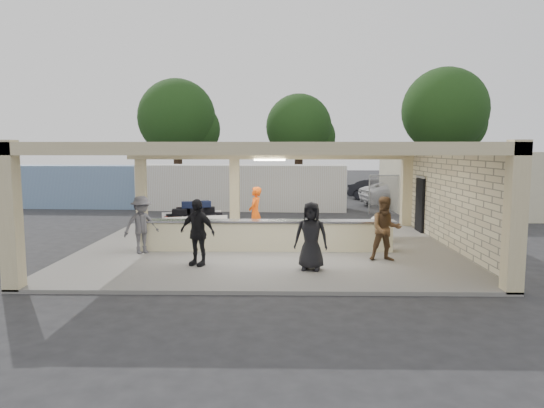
{
  "coord_description": "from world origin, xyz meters",
  "views": [
    {
      "loc": [
        0.47,
        -15.79,
        3.35
      ],
      "look_at": [
        0.16,
        1.0,
        1.43
      ],
      "focal_mm": 32.0,
      "sensor_mm": 36.0,
      "label": 1
    }
  ],
  "objects_px": {
    "passenger_c": "(142,225)",
    "passenger_d": "(311,236)",
    "car_white_a": "(407,193)",
    "luggage_cart": "(193,218)",
    "passenger_b": "(197,232)",
    "baggage_counter": "(266,235)",
    "container_white": "(242,187)",
    "container_blue": "(79,186)",
    "drum_fan": "(380,227)",
    "car_white_b": "(478,194)",
    "car_dark": "(381,190)",
    "baggage_handler": "(255,213)",
    "passenger_a": "(386,229)"
  },
  "relations": [
    {
      "from": "baggage_counter",
      "to": "luggage_cart",
      "type": "bearing_deg",
      "value": 139.17
    },
    {
      "from": "car_white_a",
      "to": "container_blue",
      "type": "distance_m",
      "value": 19.0
    },
    {
      "from": "baggage_counter",
      "to": "drum_fan",
      "type": "xyz_separation_m",
      "value": [
        3.97,
        1.54,
        0.02
      ]
    },
    {
      "from": "passenger_d",
      "to": "car_white_b",
      "type": "xyz_separation_m",
      "value": [
        10.73,
        15.63,
        -0.31
      ]
    },
    {
      "from": "passenger_a",
      "to": "car_white_b",
      "type": "xyz_separation_m",
      "value": [
        8.5,
        14.54,
        -0.32
      ]
    },
    {
      "from": "luggage_cart",
      "to": "passenger_b",
      "type": "height_order",
      "value": "passenger_b"
    },
    {
      "from": "baggage_handler",
      "to": "luggage_cart",
      "type": "bearing_deg",
      "value": -87.28
    },
    {
      "from": "passenger_d",
      "to": "container_white",
      "type": "xyz_separation_m",
      "value": [
        -2.97,
        13.84,
        0.21
      ]
    },
    {
      "from": "passenger_a",
      "to": "car_white_b",
      "type": "distance_m",
      "value": 16.84
    },
    {
      "from": "passenger_c",
      "to": "car_white_a",
      "type": "relative_size",
      "value": 0.34
    },
    {
      "from": "container_white",
      "to": "container_blue",
      "type": "height_order",
      "value": "container_white"
    },
    {
      "from": "baggage_handler",
      "to": "passenger_d",
      "type": "bearing_deg",
      "value": 36.14
    },
    {
      "from": "container_blue",
      "to": "passenger_b",
      "type": "bearing_deg",
      "value": -54.68
    },
    {
      "from": "luggage_cart",
      "to": "passenger_c",
      "type": "height_order",
      "value": "passenger_c"
    },
    {
      "from": "baggage_handler",
      "to": "passenger_a",
      "type": "xyz_separation_m",
      "value": [
        3.96,
        -3.29,
        -0.01
      ]
    },
    {
      "from": "drum_fan",
      "to": "container_blue",
      "type": "height_order",
      "value": "container_blue"
    },
    {
      "from": "luggage_cart",
      "to": "container_blue",
      "type": "relative_size",
      "value": 0.28
    },
    {
      "from": "luggage_cart",
      "to": "passenger_d",
      "type": "relative_size",
      "value": 1.39
    },
    {
      "from": "passenger_b",
      "to": "luggage_cart",
      "type": "bearing_deg",
      "value": 125.58
    },
    {
      "from": "baggage_handler",
      "to": "drum_fan",
      "type": "bearing_deg",
      "value": 99.77
    },
    {
      "from": "passenger_b",
      "to": "drum_fan",
      "type": "bearing_deg",
      "value": 55.34
    },
    {
      "from": "luggage_cart",
      "to": "drum_fan",
      "type": "bearing_deg",
      "value": -24.19
    },
    {
      "from": "passenger_a",
      "to": "car_dark",
      "type": "distance_m",
      "value": 17.81
    },
    {
      "from": "passenger_c",
      "to": "passenger_d",
      "type": "bearing_deg",
      "value": -58.52
    },
    {
      "from": "baggage_counter",
      "to": "passenger_b",
      "type": "height_order",
      "value": "passenger_b"
    },
    {
      "from": "drum_fan",
      "to": "car_white_b",
      "type": "bearing_deg",
      "value": 51.49
    },
    {
      "from": "drum_fan",
      "to": "luggage_cart",
      "type": "bearing_deg",
      "value": 168.92
    },
    {
      "from": "passenger_d",
      "to": "container_white",
      "type": "bearing_deg",
      "value": 113.04
    },
    {
      "from": "baggage_handler",
      "to": "car_dark",
      "type": "distance_m",
      "value": 16.0
    },
    {
      "from": "luggage_cart",
      "to": "passenger_a",
      "type": "distance_m",
      "value": 7.34
    },
    {
      "from": "car_white_a",
      "to": "car_white_b",
      "type": "xyz_separation_m",
      "value": [
        4.15,
        0.2,
        -0.04
      ]
    },
    {
      "from": "luggage_cart",
      "to": "drum_fan",
      "type": "relative_size",
      "value": 2.72
    },
    {
      "from": "passenger_a",
      "to": "car_white_b",
      "type": "bearing_deg",
      "value": 59.31
    },
    {
      "from": "drum_fan",
      "to": "passenger_c",
      "type": "relative_size",
      "value": 0.52
    },
    {
      "from": "container_white",
      "to": "passenger_d",
      "type": "bearing_deg",
      "value": -74.11
    },
    {
      "from": "luggage_cart",
      "to": "passenger_b",
      "type": "distance_m",
      "value": 4.52
    },
    {
      "from": "baggage_counter",
      "to": "luggage_cart",
      "type": "height_order",
      "value": "luggage_cart"
    },
    {
      "from": "drum_fan",
      "to": "container_blue",
      "type": "distance_m",
      "value": 18.54
    },
    {
      "from": "passenger_d",
      "to": "passenger_b",
      "type": "bearing_deg",
      "value": -177.06
    },
    {
      "from": "passenger_b",
      "to": "passenger_d",
      "type": "xyz_separation_m",
      "value": [
        3.14,
        -0.44,
        -0.02
      ]
    },
    {
      "from": "passenger_b",
      "to": "passenger_c",
      "type": "bearing_deg",
      "value": 166.49
    },
    {
      "from": "drum_fan",
      "to": "passenger_c",
      "type": "distance_m",
      "value": 8.09
    },
    {
      "from": "passenger_d",
      "to": "car_dark",
      "type": "height_order",
      "value": "passenger_d"
    },
    {
      "from": "baggage_handler",
      "to": "container_white",
      "type": "height_order",
      "value": "container_white"
    },
    {
      "from": "drum_fan",
      "to": "passenger_a",
      "type": "relative_size",
      "value": 0.5
    },
    {
      "from": "passenger_a",
      "to": "car_white_b",
      "type": "relative_size",
      "value": 0.41
    },
    {
      "from": "luggage_cart",
      "to": "container_blue",
      "type": "bearing_deg",
      "value": 113.25
    },
    {
      "from": "baggage_counter",
      "to": "passenger_c",
      "type": "relative_size",
      "value": 4.57
    },
    {
      "from": "drum_fan",
      "to": "passenger_b",
      "type": "xyz_separation_m",
      "value": [
        -5.83,
        -3.56,
        0.43
      ]
    },
    {
      "from": "passenger_c",
      "to": "passenger_d",
      "type": "distance_m",
      "value": 5.5
    }
  ]
}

